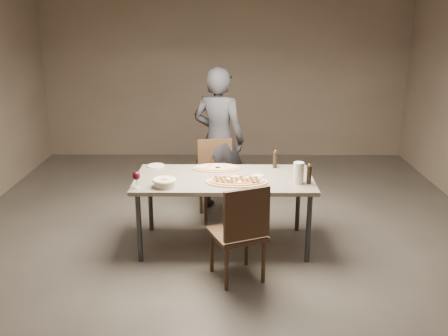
{
  "coord_description": "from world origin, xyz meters",
  "views": [
    {
      "loc": [
        0.03,
        -4.8,
        2.35
      ],
      "look_at": [
        0.0,
        0.0,
        0.85
      ],
      "focal_mm": 40.0,
      "sensor_mm": 36.0,
      "label": 1
    }
  ],
  "objects_px": {
    "ham_pizza": "(217,168)",
    "pepper_mill_left": "(309,174)",
    "chair_near": "(241,229)",
    "diner": "(219,140)",
    "chair_far": "(217,175)",
    "carafe": "(298,173)",
    "bread_basket": "(164,182)",
    "dining_table": "(224,183)",
    "zucchini_pizza": "(237,181)"
  },
  "relations": [
    {
      "from": "chair_far",
      "to": "bread_basket",
      "type": "bearing_deg",
      "value": 54.64
    },
    {
      "from": "zucchini_pizza",
      "to": "chair_far",
      "type": "distance_m",
      "value": 1.03
    },
    {
      "from": "ham_pizza",
      "to": "chair_far",
      "type": "distance_m",
      "value": 0.59
    },
    {
      "from": "dining_table",
      "to": "chair_near",
      "type": "distance_m",
      "value": 0.79
    },
    {
      "from": "zucchini_pizza",
      "to": "chair_near",
      "type": "bearing_deg",
      "value": -91.15
    },
    {
      "from": "chair_far",
      "to": "zucchini_pizza",
      "type": "bearing_deg",
      "value": 90.8
    },
    {
      "from": "dining_table",
      "to": "zucchini_pizza",
      "type": "xyz_separation_m",
      "value": [
        0.13,
        -0.16,
        0.07
      ]
    },
    {
      "from": "zucchini_pizza",
      "to": "carafe",
      "type": "height_order",
      "value": "carafe"
    },
    {
      "from": "zucchini_pizza",
      "to": "carafe",
      "type": "xyz_separation_m",
      "value": [
        0.6,
        -0.02,
        0.09
      ]
    },
    {
      "from": "diner",
      "to": "ham_pizza",
      "type": "bearing_deg",
      "value": 110.27
    },
    {
      "from": "ham_pizza",
      "to": "bread_basket",
      "type": "xyz_separation_m",
      "value": [
        -0.49,
        -0.57,
        0.03
      ]
    },
    {
      "from": "pepper_mill_left",
      "to": "carafe",
      "type": "height_order",
      "value": "carafe"
    },
    {
      "from": "ham_pizza",
      "to": "pepper_mill_left",
      "type": "distance_m",
      "value": 1.02
    },
    {
      "from": "pepper_mill_left",
      "to": "chair_far",
      "type": "xyz_separation_m",
      "value": [
        -0.92,
        1.0,
        -0.33
      ]
    },
    {
      "from": "chair_near",
      "to": "diner",
      "type": "relative_size",
      "value": 0.53
    },
    {
      "from": "carafe",
      "to": "diner",
      "type": "height_order",
      "value": "diner"
    },
    {
      "from": "pepper_mill_left",
      "to": "chair_near",
      "type": "relative_size",
      "value": 0.22
    },
    {
      "from": "bread_basket",
      "to": "carafe",
      "type": "height_order",
      "value": "carafe"
    },
    {
      "from": "diner",
      "to": "zucchini_pizza",
      "type": "bearing_deg",
      "value": 120.04
    },
    {
      "from": "pepper_mill_left",
      "to": "chair_near",
      "type": "bearing_deg",
      "value": -139.86
    },
    {
      "from": "pepper_mill_left",
      "to": "zucchini_pizza",
      "type": "bearing_deg",
      "value": 178.04
    },
    {
      "from": "chair_near",
      "to": "chair_far",
      "type": "height_order",
      "value": "chair_near"
    },
    {
      "from": "pepper_mill_left",
      "to": "chair_far",
      "type": "bearing_deg",
      "value": 132.73
    },
    {
      "from": "pepper_mill_left",
      "to": "carafe",
      "type": "relative_size",
      "value": 0.94
    },
    {
      "from": "pepper_mill_left",
      "to": "carafe",
      "type": "xyz_separation_m",
      "value": [
        -0.1,
        0.0,
        0.01
      ]
    },
    {
      "from": "chair_far",
      "to": "diner",
      "type": "bearing_deg",
      "value": -107.36
    },
    {
      "from": "chair_near",
      "to": "diner",
      "type": "distance_m",
      "value": 1.86
    },
    {
      "from": "zucchini_pizza",
      "to": "diner",
      "type": "distance_m",
      "value": 1.24
    },
    {
      "from": "ham_pizza",
      "to": "carafe",
      "type": "distance_m",
      "value": 0.93
    },
    {
      "from": "ham_pizza",
      "to": "carafe",
      "type": "xyz_separation_m",
      "value": [
        0.8,
        -0.46,
        0.09
      ]
    },
    {
      "from": "chair_far",
      "to": "chair_near",
      "type": "bearing_deg",
      "value": 87.18
    },
    {
      "from": "dining_table",
      "to": "carafe",
      "type": "bearing_deg",
      "value": -13.97
    },
    {
      "from": "bread_basket",
      "to": "carafe",
      "type": "relative_size",
      "value": 1.07
    },
    {
      "from": "carafe",
      "to": "chair_near",
      "type": "height_order",
      "value": "carafe"
    },
    {
      "from": "bread_basket",
      "to": "carafe",
      "type": "distance_m",
      "value": 1.3
    },
    {
      "from": "carafe",
      "to": "chair_far",
      "type": "bearing_deg",
      "value": 129.49
    },
    {
      "from": "dining_table",
      "to": "chair_far",
      "type": "xyz_separation_m",
      "value": [
        -0.09,
        0.81,
        -0.18
      ]
    },
    {
      "from": "carafe",
      "to": "diner",
      "type": "distance_m",
      "value": 1.47
    },
    {
      "from": "ham_pizza",
      "to": "pepper_mill_left",
      "type": "relative_size",
      "value": 2.52
    },
    {
      "from": "pepper_mill_left",
      "to": "ham_pizza",
      "type": "bearing_deg",
      "value": 152.88
    },
    {
      "from": "ham_pizza",
      "to": "pepper_mill_left",
      "type": "xyz_separation_m",
      "value": [
        0.91,
        -0.46,
        0.08
      ]
    },
    {
      "from": "dining_table",
      "to": "bread_basket",
      "type": "xyz_separation_m",
      "value": [
        -0.57,
        -0.29,
        0.11
      ]
    },
    {
      "from": "chair_near",
      "to": "chair_far",
      "type": "bearing_deg",
      "value": 76.35
    },
    {
      "from": "zucchini_pizza",
      "to": "diner",
      "type": "bearing_deg",
      "value": 95.04
    },
    {
      "from": "ham_pizza",
      "to": "diner",
      "type": "bearing_deg",
      "value": 95.15
    },
    {
      "from": "zucchini_pizza",
      "to": "chair_near",
      "type": "relative_size",
      "value": 0.66
    },
    {
      "from": "bread_basket",
      "to": "pepper_mill_left",
      "type": "distance_m",
      "value": 1.41
    },
    {
      "from": "chair_near",
      "to": "carafe",
      "type": "bearing_deg",
      "value": 22.39
    },
    {
      "from": "bread_basket",
      "to": "dining_table",
      "type": "bearing_deg",
      "value": 26.6
    },
    {
      "from": "dining_table",
      "to": "chair_far",
      "type": "bearing_deg",
      "value": 96.5
    }
  ]
}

